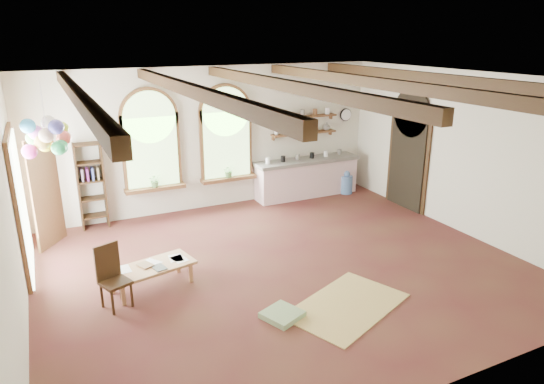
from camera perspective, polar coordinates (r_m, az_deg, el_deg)
floor at (r=8.54m, az=1.24°, el=-8.70°), size 8.00×8.00×0.00m
ceiling_beams at (r=7.66m, az=1.40°, el=12.46°), size 6.20×6.80×0.18m
window_left at (r=10.65m, az=-14.03°, el=5.54°), size 1.30×0.28×2.20m
window_right at (r=11.11m, az=-5.41°, el=6.50°), size 1.30×0.28×2.20m
left_doorway at (r=9.01m, az=-27.49°, el=-1.47°), size 0.10×1.90×2.50m
right_doorway at (r=11.47m, az=15.63°, el=3.54°), size 0.10×1.30×2.40m
kitchen_counter at (r=12.02m, az=4.09°, el=1.75°), size 2.68×0.62×0.94m
wall_shelf_lower at (r=11.92m, az=3.78°, el=6.93°), size 1.70×0.24×0.04m
wall_shelf_upper at (r=11.85m, az=3.82°, el=8.83°), size 1.70×0.24×0.04m
wall_clock at (r=12.57m, az=8.68°, el=8.97°), size 0.32×0.04×0.32m
bookshelf at (r=10.55m, az=-20.49°, el=0.69°), size 0.53×0.32×1.80m
coffee_table at (r=7.96m, az=-13.99°, el=-8.71°), size 1.43×0.88×0.38m
side_chair at (r=7.62m, az=-17.95°, el=-10.86°), size 0.49×0.49×0.96m
floor_mat at (r=7.48m, az=8.79°, el=-13.07°), size 2.11×1.74×0.02m
floor_cushion at (r=7.12m, az=1.21°, el=-14.23°), size 0.64×0.64×0.09m
water_jug_a at (r=12.49m, az=7.26°, el=1.26°), size 0.32×0.32×0.61m
water_jug_b at (r=12.37m, az=8.74°, el=0.99°), size 0.30×0.30×0.59m
balloon_cluster at (r=8.29m, az=-24.96°, el=5.89°), size 0.73×0.77×1.14m
table_book at (r=7.92m, az=-15.21°, el=-8.51°), size 0.27×0.31×0.02m
tablet at (r=7.85m, az=-13.13°, el=-8.65°), size 0.23×0.29×0.01m
potted_plant_left at (r=10.74m, az=-13.60°, el=1.36°), size 0.27×0.23×0.30m
potted_plant_right at (r=11.20m, az=-5.10°, el=2.48°), size 0.27×0.23×0.30m
shelf_cup_a at (r=11.56m, az=0.52°, el=6.97°), size 0.12×0.10×0.10m
shelf_cup_b at (r=11.72m, az=2.07°, el=7.10°), size 0.10×0.10×0.09m
shelf_bowl_a at (r=11.89m, az=3.57°, el=7.13°), size 0.22×0.22×0.05m
shelf_bowl_b at (r=12.06m, az=5.03°, el=7.28°), size 0.20×0.20×0.06m
shelf_vase at (r=12.23m, az=6.46°, el=7.69°), size 0.18×0.18×0.19m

